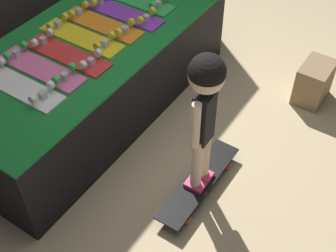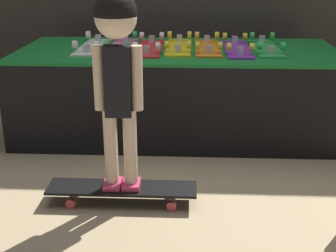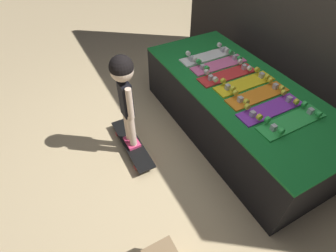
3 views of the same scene
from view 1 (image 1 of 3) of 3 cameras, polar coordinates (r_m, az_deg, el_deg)
ground_plane at (r=3.48m, az=-0.53°, el=-1.45°), size 16.00×16.00×0.00m
display_rack at (r=3.59m, az=-9.49°, el=6.26°), size 2.30×1.02×0.62m
skateboard_white_on_rack at (r=3.08m, az=-17.81°, el=4.77°), size 0.18×0.65×0.09m
skateboard_pink_on_rack at (r=3.18m, az=-15.27°, el=6.92°), size 0.18×0.65×0.09m
skateboard_red_on_rack at (r=3.27m, az=-12.23°, el=8.64°), size 0.18×0.65×0.09m
skateboard_yellow_on_rack at (r=3.41m, az=-10.53°, el=10.71°), size 0.18×0.65×0.09m
skateboard_orange_on_rack at (r=3.53m, az=-8.08°, el=12.29°), size 0.18×0.65×0.09m
skateboard_purple_on_rack at (r=3.64m, az=-5.49°, el=13.66°), size 0.18×0.65×0.09m
skateboard_on_floor at (r=3.12m, az=3.77°, el=-6.88°), size 0.80×0.19×0.09m
child at (r=2.59m, az=4.52°, el=3.08°), size 0.24×0.21×1.02m
storage_box at (r=3.87m, az=17.34°, el=5.11°), size 0.32×0.22×0.32m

